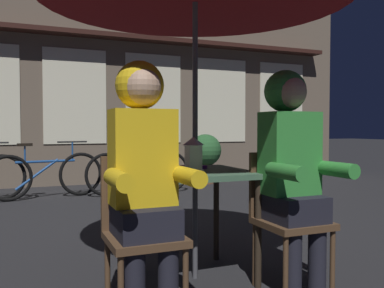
# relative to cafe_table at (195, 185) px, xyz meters

# --- Properties ---
(ground_plane) EXTENTS (60.00, 60.00, 0.00)m
(ground_plane) POSITION_rel_cafe_table_xyz_m (0.00, 0.00, -0.64)
(ground_plane) COLOR #232326
(cafe_table) EXTENTS (0.72, 0.72, 0.74)m
(cafe_table) POSITION_rel_cafe_table_xyz_m (0.00, 0.00, 0.00)
(cafe_table) COLOR #42664C
(cafe_table) RESTS_ON ground_plane
(lantern) EXTENTS (0.11, 0.11, 0.23)m
(lantern) POSITION_rel_cafe_table_xyz_m (-0.04, -0.06, 0.22)
(lantern) COLOR white
(lantern) RESTS_ON cafe_table
(chair_left) EXTENTS (0.40, 0.40, 0.87)m
(chair_left) POSITION_rel_cafe_table_xyz_m (-0.48, -0.37, -0.15)
(chair_left) COLOR #513823
(chair_left) RESTS_ON ground_plane
(chair_right) EXTENTS (0.40, 0.40, 0.87)m
(chair_right) POSITION_rel_cafe_table_xyz_m (0.48, -0.37, -0.15)
(chair_right) COLOR #513823
(chair_right) RESTS_ON ground_plane
(person_left_hooded) EXTENTS (0.45, 0.56, 1.40)m
(person_left_hooded) POSITION_rel_cafe_table_xyz_m (-0.48, -0.43, 0.21)
(person_left_hooded) COLOR black
(person_left_hooded) RESTS_ON ground_plane
(person_right_hooded) EXTENTS (0.45, 0.56, 1.40)m
(person_right_hooded) POSITION_rel_cafe_table_xyz_m (0.48, -0.43, 0.21)
(person_right_hooded) COLOR black
(person_right_hooded) RESTS_ON ground_plane
(shopfront_building) EXTENTS (10.00, 0.93, 6.20)m
(shopfront_building) POSITION_rel_cafe_table_xyz_m (0.54, 5.40, 2.45)
(shopfront_building) COLOR #6B5B4C
(shopfront_building) RESTS_ON ground_plane
(bicycle_third) EXTENTS (1.67, 0.30, 0.84)m
(bicycle_third) POSITION_rel_cafe_table_xyz_m (-0.77, 3.80, -0.29)
(bicycle_third) COLOR black
(bicycle_third) RESTS_ON ground_plane
(bicycle_fourth) EXTENTS (1.68, 0.10, 0.84)m
(bicycle_fourth) POSITION_rel_cafe_table_xyz_m (0.59, 3.66, -0.29)
(bicycle_fourth) COLOR black
(bicycle_fourth) RESTS_ON ground_plane
(book) EXTENTS (0.23, 0.19, 0.02)m
(book) POSITION_rel_cafe_table_xyz_m (0.01, 0.12, 0.11)
(book) COLOR #661E7A
(book) RESTS_ON cafe_table
(potted_plant) EXTENTS (0.60, 0.60, 0.92)m
(potted_plant) POSITION_rel_cafe_table_xyz_m (2.08, 4.45, -0.09)
(potted_plant) COLOR brown
(potted_plant) RESTS_ON ground_plane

